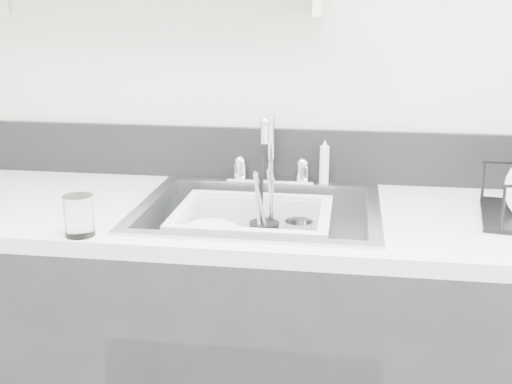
# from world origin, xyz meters

# --- Properties ---
(counter_run) EXTENTS (3.20, 0.62, 0.92)m
(counter_run) POSITION_xyz_m (0.00, 1.19, 0.46)
(counter_run) COLOR black
(counter_run) RESTS_ON ground
(backsplash) EXTENTS (3.20, 0.02, 0.16)m
(backsplash) POSITION_xyz_m (0.00, 1.49, 1.00)
(backsplash) COLOR black
(backsplash) RESTS_ON counter_run
(sink) EXTENTS (0.64, 0.52, 0.20)m
(sink) POSITION_xyz_m (0.00, 1.19, 0.83)
(sink) COLOR silver
(sink) RESTS_ON counter_run
(faucet) EXTENTS (0.26, 0.18, 0.23)m
(faucet) POSITION_xyz_m (0.00, 1.44, 0.98)
(faucet) COLOR silver
(faucet) RESTS_ON counter_run
(side_sprayer) EXTENTS (0.03, 0.03, 0.14)m
(side_sprayer) POSITION_xyz_m (0.16, 1.44, 0.99)
(side_sprayer) COLOR silver
(side_sprayer) RESTS_ON counter_run
(wash_tub) EXTENTS (0.42, 0.34, 0.16)m
(wash_tub) POSITION_xyz_m (-0.02, 1.20, 0.83)
(wash_tub) COLOR silver
(wash_tub) RESTS_ON sink
(plate_stack) EXTENTS (0.26, 0.25, 0.10)m
(plate_stack) POSITION_xyz_m (-0.10, 1.15, 0.79)
(plate_stack) COLOR white
(plate_stack) RESTS_ON wash_tub
(utensil_cup) EXTENTS (0.08, 0.08, 0.28)m
(utensil_cup) POSITION_xyz_m (0.01, 1.23, 0.83)
(utensil_cup) COLOR black
(utensil_cup) RESTS_ON wash_tub
(ladle) EXTENTS (0.25, 0.25, 0.07)m
(ladle) POSITION_xyz_m (-0.07, 1.15, 0.80)
(ladle) COLOR silver
(ladle) RESTS_ON wash_tub
(tumbler_in_tub) EXTENTS (0.10, 0.10, 0.11)m
(tumbler_in_tub) POSITION_xyz_m (0.10, 1.23, 0.82)
(tumbler_in_tub) COLOR white
(tumbler_in_tub) RESTS_ON wash_tub
(tumbler_counter) EXTENTS (0.08, 0.08, 0.10)m
(tumbler_counter) POSITION_xyz_m (-0.39, 0.92, 0.97)
(tumbler_counter) COLOR white
(tumbler_counter) RESTS_ON counter_run
(bowl_small) EXTENTS (0.14, 0.14, 0.03)m
(bowl_small) POSITION_xyz_m (0.09, 1.11, 0.78)
(bowl_small) COLOR white
(bowl_small) RESTS_ON wash_tub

